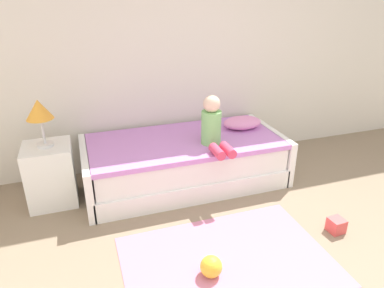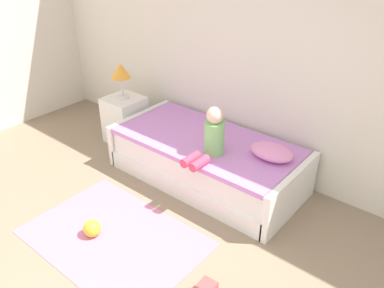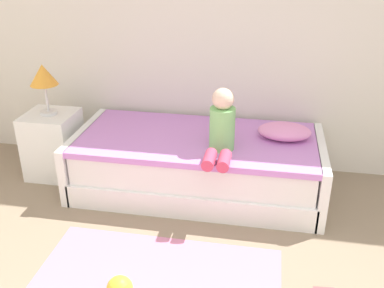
% 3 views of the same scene
% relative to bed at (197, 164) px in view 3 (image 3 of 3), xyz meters
% --- Properties ---
extents(wall_rear, '(7.20, 0.10, 2.90)m').
position_rel_bed_xyz_m(wall_rear, '(0.65, 0.60, 1.20)').
color(wall_rear, silver).
rests_on(wall_rear, ground).
extents(bed, '(2.11, 1.00, 0.50)m').
position_rel_bed_xyz_m(bed, '(0.00, 0.00, 0.00)').
color(bed, white).
rests_on(bed, ground).
extents(nightstand, '(0.44, 0.44, 0.60)m').
position_rel_bed_xyz_m(nightstand, '(-1.35, 0.04, 0.05)').
color(nightstand, white).
rests_on(nightstand, ground).
extents(table_lamp, '(0.24, 0.24, 0.45)m').
position_rel_bed_xyz_m(table_lamp, '(-1.35, 0.04, 0.69)').
color(table_lamp, silver).
rests_on(table_lamp, nightstand).
extents(child_figure, '(0.20, 0.51, 0.50)m').
position_rel_bed_xyz_m(child_figure, '(0.23, -0.23, 0.46)').
color(child_figure, '#7FC672').
rests_on(child_figure, bed).
extents(pillow, '(0.44, 0.30, 0.13)m').
position_rel_bed_xyz_m(pillow, '(0.72, 0.10, 0.32)').
color(pillow, '#EA8CC6').
rests_on(pillow, bed).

